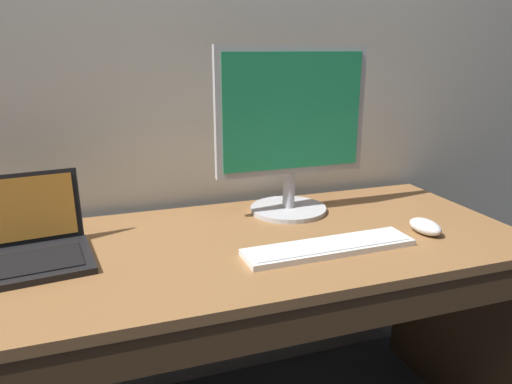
% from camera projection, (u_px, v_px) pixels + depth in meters
% --- Properties ---
extents(desk, '(1.78, 0.69, 0.73)m').
position_uv_depth(desk, '(218.00, 312.00, 1.36)').
color(desk, olive).
rests_on(desk, ground).
extents(laptop_black, '(0.33, 0.31, 0.21)m').
position_uv_depth(laptop_black, '(26.00, 246.00, 1.21)').
color(laptop_black, black).
rests_on(laptop_black, desk).
extents(external_monitor, '(0.49, 0.25, 0.53)m').
position_uv_depth(external_monitor, '(291.00, 129.00, 1.50)').
color(external_monitor, '#B7B7BC').
rests_on(external_monitor, desk).
extents(wired_keyboard, '(0.48, 0.12, 0.02)m').
position_uv_depth(wired_keyboard, '(329.00, 247.00, 1.28)').
color(wired_keyboard, white).
rests_on(wired_keyboard, desk).
extents(computer_mouse, '(0.08, 0.12, 0.04)m').
position_uv_depth(computer_mouse, '(425.00, 226.00, 1.40)').
color(computer_mouse, white).
rests_on(computer_mouse, desk).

